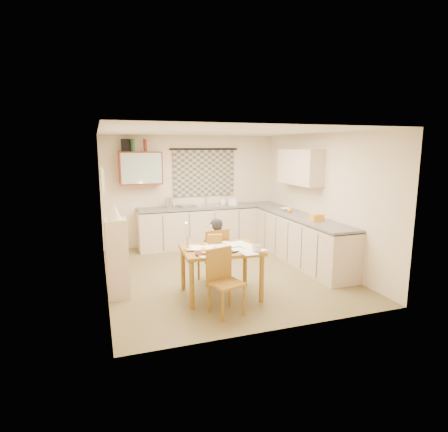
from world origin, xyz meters
name	(u,v)px	position (x,y,z in m)	size (l,w,h in m)	color
floor	(222,273)	(0.00, 0.00, -0.01)	(4.00, 4.50, 0.02)	brown
ceiling	(222,131)	(0.00, 0.00, 2.51)	(4.00, 4.50, 0.02)	white
wall_back	(191,191)	(0.00, 2.26, 1.25)	(4.00, 0.02, 2.50)	beige
wall_front	(283,232)	(0.00, -2.26, 1.25)	(4.00, 0.02, 2.50)	beige
wall_left	(102,211)	(-2.01, 0.00, 1.25)	(0.02, 4.50, 2.50)	beige
wall_right	(321,200)	(2.01, 0.00, 1.25)	(0.02, 4.50, 2.50)	beige
window_blind	(204,173)	(0.30, 2.22, 1.65)	(1.45, 0.03, 1.05)	navy
curtain_rod	(204,149)	(0.30, 2.20, 2.20)	(0.04, 0.04, 1.60)	black
wall_cabinet	(141,168)	(-1.15, 2.08, 1.80)	(0.90, 0.34, 0.70)	maroon
wall_cabinet_glass	(142,168)	(-1.15, 1.91, 1.80)	(0.84, 0.02, 0.64)	#99B2A5
upper_cabinet_right	(300,167)	(1.83, 0.55, 1.85)	(0.34, 1.30, 0.70)	#C4AC91
framed_print	(102,180)	(-1.97, 0.40, 1.70)	(0.04, 0.50, 0.40)	beige
print_canvas	(104,180)	(-1.95, 0.40, 1.70)	(0.01, 0.42, 0.32)	beige
counter_back	(211,226)	(0.38, 1.95, 0.45)	(3.30, 0.62, 0.92)	#C4AC91
counter_right	(301,239)	(1.70, 0.16, 0.45)	(0.62, 2.95, 0.92)	#C4AC91
stove	(338,256)	(1.70, -1.02, 0.43)	(0.56, 0.56, 0.87)	white
sink	(208,208)	(0.32, 1.95, 0.88)	(0.55, 0.45, 0.10)	silver
tap	(206,199)	(0.32, 2.13, 1.06)	(0.03, 0.03, 0.28)	silver
dish_rack	(186,206)	(-0.21, 1.95, 0.95)	(0.35, 0.30, 0.06)	silver
kettle	(169,203)	(-0.58, 1.95, 1.04)	(0.18, 0.18, 0.24)	silver
mixing_bowl	(233,201)	(0.91, 1.95, 1.00)	(0.24, 0.24, 0.16)	white
soap_bottle	(223,201)	(0.69, 2.00, 1.02)	(0.11, 0.11, 0.20)	white
bowl	(285,209)	(1.70, 0.85, 0.95)	(0.24, 0.24, 0.05)	white
orange_bag	(317,217)	(1.70, -0.35, 0.98)	(0.22, 0.16, 0.12)	gold
fruit_orange	(290,210)	(1.65, 0.58, 0.97)	(0.10, 0.10, 0.10)	gold
speaker	(126,145)	(-1.43, 2.08, 2.28)	(0.16, 0.20, 0.26)	black
bottle_green	(133,145)	(-1.29, 2.08, 2.28)	(0.07, 0.07, 0.26)	#195926
bottle_brown	(145,145)	(-1.04, 2.08, 2.28)	(0.07, 0.07, 0.26)	maroon
dining_table	(221,272)	(-0.36, -0.98, 0.38)	(1.20, 0.94, 0.75)	brown
chair_far	(213,265)	(-0.29, -0.38, 0.29)	(0.47, 0.47, 0.93)	brown
chair_near	(226,294)	(-0.49, -1.59, 0.28)	(0.49, 0.49, 0.89)	brown
person	(216,251)	(-0.27, -0.44, 0.55)	(0.41, 0.27, 1.11)	black
shelf_stand	(117,259)	(-1.84, -0.54, 0.60)	(0.32, 0.30, 1.20)	#C4AC91
lampshade	(115,212)	(-1.84, -0.54, 1.31)	(0.20, 0.20, 0.22)	beige
letter_rack	(215,239)	(-0.38, -0.74, 0.83)	(0.22, 0.10, 0.16)	brown
mug	(257,248)	(0.07, -1.35, 0.80)	(0.18, 0.18, 0.11)	white
magazine	(195,253)	(-0.80, -1.17, 0.76)	(0.21, 0.26, 0.02)	maroon
book	(194,251)	(-0.79, -1.06, 0.76)	(0.21, 0.28, 0.02)	gold
orange_box	(206,253)	(-0.66, -1.24, 0.77)	(0.12, 0.08, 0.04)	gold
eyeglasses	(235,252)	(-0.24, -1.27, 0.76)	(0.13, 0.04, 0.02)	black
candle_holder	(188,243)	(-0.83, -0.87, 0.84)	(0.06, 0.06, 0.18)	silver
candle	(186,231)	(-0.87, -0.90, 1.04)	(0.02, 0.02, 0.22)	white
candle_flame	(186,223)	(-0.87, -0.92, 1.16)	(0.02, 0.02, 0.02)	#FFCC66
papers	(226,248)	(-0.30, -1.03, 0.76)	(1.15, 0.94, 0.02)	white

